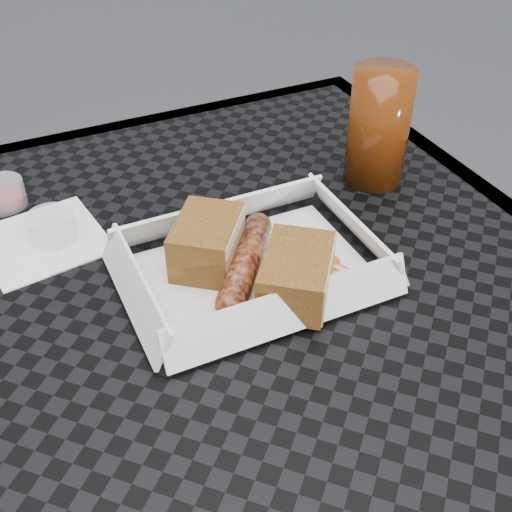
{
  "coord_description": "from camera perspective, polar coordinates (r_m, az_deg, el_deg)",
  "views": [
    {
      "loc": [
        -0.13,
        -0.42,
        1.16
      ],
      "look_at": [
        0.07,
        0.01,
        0.78
      ],
      "focal_mm": 45.0,
      "sensor_mm": 36.0,
      "label": 1
    }
  ],
  "objects": [
    {
      "name": "napkin",
      "position": [
        0.71,
        -18.38,
        1.31
      ],
      "size": [
        0.14,
        0.14,
        0.0
      ],
      "primitive_type": "cube",
      "rotation": [
        0.0,
        0.0,
        0.14
      ],
      "color": "white",
      "rests_on": "patio_table"
    },
    {
      "name": "condiment_cup_empty",
      "position": [
        0.71,
        -17.66,
        2.48
      ],
      "size": [
        0.05,
        0.05,
        0.03
      ],
      "primitive_type": "cylinder",
      "color": "silver",
      "rests_on": "patio_table"
    },
    {
      "name": "condiment_cup_sauce",
      "position": [
        0.78,
        -21.62,
        5.16
      ],
      "size": [
        0.05,
        0.05,
        0.03
      ],
      "primitive_type": "cylinder",
      "color": "maroon",
      "rests_on": "patio_table"
    },
    {
      "name": "veg_garnish",
      "position": [
        0.64,
        7.05,
        -1.32
      ],
      "size": [
        0.03,
        0.03,
        0.0
      ],
      "color": "#FF510B",
      "rests_on": "food_tray"
    },
    {
      "name": "bread_near",
      "position": [
        0.63,
        -4.4,
        1.23
      ],
      "size": [
        0.09,
        0.1,
        0.05
      ],
      "primitive_type": "cube",
      "rotation": [
        0.0,
        0.0,
        0.92
      ],
      "color": "brown",
      "rests_on": "food_tray"
    },
    {
      "name": "patio_table",
      "position": [
        0.66,
        -5.19,
        -9.54
      ],
      "size": [
        0.8,
        0.8,
        0.74
      ],
      "color": "black",
      "rests_on": "ground"
    },
    {
      "name": "drink_glass",
      "position": [
        0.76,
        10.85,
        11.19
      ],
      "size": [
        0.07,
        0.07,
        0.14
      ],
      "primitive_type": "cylinder",
      "color": "#511F06",
      "rests_on": "patio_table"
    },
    {
      "name": "bread_far",
      "position": [
        0.6,
        3.6,
        -1.68
      ],
      "size": [
        0.1,
        0.11,
        0.05
      ],
      "primitive_type": "cube",
      "rotation": [
        0.0,
        0.0,
        0.92
      ],
      "color": "brown",
      "rests_on": "food_tray"
    },
    {
      "name": "food_tray",
      "position": [
        0.64,
        -0.38,
        -1.45
      ],
      "size": [
        0.22,
        0.15,
        0.0
      ],
      "primitive_type": "cube",
      "color": "white",
      "rests_on": "patio_table"
    },
    {
      "name": "bratwurst",
      "position": [
        0.62,
        -0.97,
        -0.62
      ],
      "size": [
        0.1,
        0.13,
        0.03
      ],
      "rotation": [
        0.0,
        0.0,
        0.92
      ],
      "color": "brown",
      "rests_on": "food_tray"
    }
  ]
}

